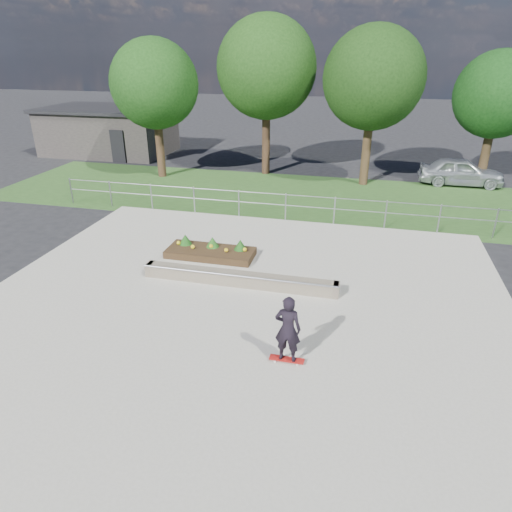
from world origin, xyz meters
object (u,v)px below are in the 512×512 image
at_px(grind_ledge, 239,279).
at_px(parked_car, 461,172).
at_px(planter_bed, 211,251).
at_px(skateboarder, 288,329).

relative_size(grind_ledge, parked_car, 1.43).
bearing_deg(planter_bed, parked_car, 50.16).
relative_size(grind_ledge, skateboarder, 3.50).
height_order(grind_ledge, planter_bed, planter_bed).
bearing_deg(planter_bed, skateboarder, -55.23).
bearing_deg(parked_car, planter_bed, 140.22).
distance_m(grind_ledge, planter_bed, 2.37).
bearing_deg(skateboarder, planter_bed, 124.77).
xyz_separation_m(grind_ledge, planter_bed, (-1.51, 1.83, -0.02)).
distance_m(planter_bed, parked_car, 15.25).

